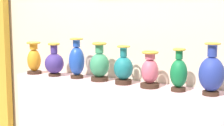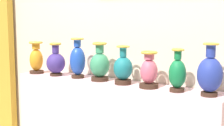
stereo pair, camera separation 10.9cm
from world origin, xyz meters
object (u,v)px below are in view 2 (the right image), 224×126
Objects in this scene: vase_indigo at (56,62)px; vase_rose at (149,71)px; vase_jade at (100,65)px; vase_cobalt at (210,74)px; vase_emerald at (177,73)px; vase_sapphire at (78,60)px; vase_amber at (36,59)px; vase_teal at (123,68)px.

vase_rose is (1.04, 0.02, 0.00)m from vase_indigo.
vase_jade is (0.52, 0.03, 0.01)m from vase_indigo.
vase_cobalt reaches higher than vase_indigo.
vase_emerald is 0.86× the size of vase_cobalt.
vase_rose is at bearing 179.97° from vase_emerald.
vase_indigo is at bearing -174.28° from vase_sapphire.
vase_rose is (1.31, 0.03, -0.01)m from vase_amber.
vase_amber is 1.31m from vase_rose.
vase_sapphire is at bearing 179.25° from vase_rose.
vase_indigo is at bearing -179.38° from vase_cobalt.
vase_indigo is (0.27, 0.01, -0.02)m from vase_amber.
vase_indigo is 1.30m from vase_emerald.
vase_jade is 0.77m from vase_emerald.
vase_teal reaches higher than vase_rose.
vase_jade is at bearing 178.64° from vase_emerald.
vase_amber is at bearing -178.94° from vase_emerald.
vase_sapphire is 0.97× the size of vase_cobalt.
vase_amber is 1.00× the size of vase_indigo.
vase_sapphire is 0.26m from vase_jade.
vase_amber is at bearing -175.75° from vase_sapphire.
vase_jade is 1.04× the size of vase_emerald.
vase_jade is at bearing 1.77° from vase_sapphire.
vase_indigo is at bearing -178.34° from vase_teal.
vase_rose is at bearing 0.89° from vase_indigo.
vase_amber is 0.97× the size of vase_emerald.
vase_indigo is at bearing -176.24° from vase_jade.
vase_indigo reaches higher than vase_rose.
vase_amber and vase_indigo have the same top height.
vase_amber is 0.53m from vase_sapphire.
vase_jade reaches higher than vase_teal.
vase_rose is (0.78, -0.01, -0.03)m from vase_sapphire.
vase_teal is 0.26m from vase_rose.
vase_amber is at bearing -178.05° from vase_teal.
vase_rose is (0.26, -0.01, -0.00)m from vase_teal.
vase_jade reaches higher than vase_emerald.
vase_jade is (0.26, 0.01, -0.02)m from vase_sapphire.
vase_jade reaches higher than vase_indigo.
vase_emerald is at bearing -0.57° from vase_sapphire.
vase_amber is 0.98× the size of vase_teal.
vase_sapphire is 1.29m from vase_cobalt.
vase_rose is at bearing -1.47° from vase_teal.
vase_sapphire reaches higher than vase_jade.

